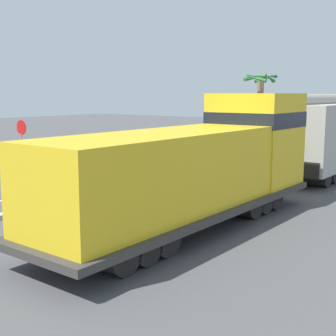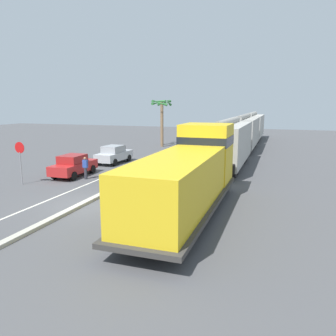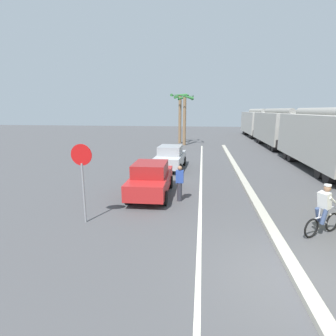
{
  "view_description": "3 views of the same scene",
  "coord_description": "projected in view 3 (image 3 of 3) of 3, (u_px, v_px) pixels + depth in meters",
  "views": [
    {
      "loc": [
        13.92,
        -11.55,
        4.17
      ],
      "look_at": [
        2.29,
        3.37,
        1.18
      ],
      "focal_mm": 50.0,
      "sensor_mm": 36.0,
      "label": 1
    },
    {
      "loc": [
        9.83,
        -14.61,
        5.34
      ],
      "look_at": [
        3.51,
        3.72,
        1.55
      ],
      "focal_mm": 35.0,
      "sensor_mm": 36.0,
      "label": 2
    },
    {
      "loc": [
        -2.4,
        -5.91,
        4.03
      ],
      "look_at": [
        -4.29,
        8.59,
        0.77
      ],
      "focal_mm": 28.0,
      "sensor_mm": 36.0,
      "label": 3
    }
  ],
  "objects": [
    {
      "name": "ground_plane",
      "position": [
        299.0,
        281.0,
        6.29
      ],
      "size": [
        120.0,
        120.0,
        0.0
      ],
      "primitive_type": "plane",
      "color": "#4C4C4F"
    },
    {
      "name": "median_curb",
      "position": [
        253.0,
        197.0,
        12.09
      ],
      "size": [
        0.36,
        36.0,
        0.16
      ],
      "primitive_type": "cube",
      "color": "#B2AD9E",
      "rests_on": "ground"
    },
    {
      "name": "lane_stripe",
      "position": [
        200.0,
        197.0,
        12.4
      ],
      "size": [
        0.14,
        36.0,
        0.01
      ],
      "primitive_type": "cube",
      "color": "silver",
      "rests_on": "ground"
    },
    {
      "name": "hopper_car_lead",
      "position": [
        323.0,
        139.0,
        17.69
      ],
      "size": [
        2.9,
        10.6,
        4.18
      ],
      "color": "#AAA79F",
      "rests_on": "ground"
    },
    {
      "name": "hopper_car_middle",
      "position": [
        276.0,
        128.0,
        28.91
      ],
      "size": [
        2.9,
        10.6,
        4.18
      ],
      "color": "#A3A099",
      "rests_on": "ground"
    },
    {
      "name": "hopper_car_trailing",
      "position": [
        256.0,
        123.0,
        40.14
      ],
      "size": [
        2.9,
        10.6,
        4.18
      ],
      "color": "#B0ADA5",
      "rests_on": "ground"
    },
    {
      "name": "parked_car_red",
      "position": [
        151.0,
        179.0,
        12.47
      ],
      "size": [
        1.92,
        4.24,
        1.62
      ],
      "color": "red",
      "rests_on": "ground"
    },
    {
      "name": "parked_car_silver",
      "position": [
        171.0,
        157.0,
        18.18
      ],
      "size": [
        1.97,
        4.27,
        1.62
      ],
      "color": "#B7BABF",
      "rests_on": "ground"
    },
    {
      "name": "cyclist",
      "position": [
        324.0,
        211.0,
        8.47
      ],
      "size": [
        1.46,
        0.99,
        1.71
      ],
      "color": "black",
      "rests_on": "ground"
    },
    {
      "name": "stop_sign",
      "position": [
        82.0,
        168.0,
        9.19
      ],
      "size": [
        0.76,
        0.08,
        2.88
      ],
      "color": "gray",
      "rests_on": "ground"
    },
    {
      "name": "palm_tree_near",
      "position": [
        180.0,
        108.0,
        31.46
      ],
      "size": [
        2.22,
        2.2,
        6.05
      ],
      "color": "#846647",
      "rests_on": "ground"
    },
    {
      "name": "palm_tree_far",
      "position": [
        185.0,
        109.0,
        29.71
      ],
      "size": [
        2.3,
        2.23,
        5.83
      ],
      "color": "#846647",
      "rests_on": "ground"
    },
    {
      "name": "pedestrian_by_cars",
      "position": [
        180.0,
        183.0,
        11.68
      ],
      "size": [
        0.34,
        0.22,
        1.62
      ],
      "color": "#33333D",
      "rests_on": "ground"
    }
  ]
}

